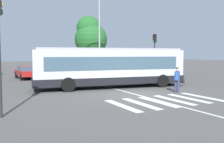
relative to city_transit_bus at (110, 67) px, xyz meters
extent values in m
plane|color=#514F4C|center=(-0.36, -4.23, -1.59)|extent=(160.00, 160.00, 0.00)
cylinder|color=black|center=(4.04, 0.57, -1.09)|extent=(1.03, 0.45, 1.00)
cylinder|color=black|center=(3.69, -1.75, -1.09)|extent=(1.03, 0.45, 1.00)
cylinder|color=black|center=(-3.27, 1.68, -1.09)|extent=(1.03, 0.45, 1.00)
cylinder|color=black|center=(-3.62, -0.64, -1.09)|extent=(1.03, 0.45, 1.00)
cube|color=silver|center=(-0.02, 0.00, 0.04)|extent=(11.80, 4.25, 2.55)
cube|color=black|center=(-0.02, 0.00, -0.96)|extent=(11.92, 4.30, 0.55)
cube|color=#3D5666|center=(-0.02, 0.00, 0.34)|extent=(10.44, 4.10, 0.96)
cube|color=#3D5666|center=(5.70, -0.86, 0.24)|extent=(0.38, 2.22, 1.63)
cube|color=black|center=(5.70, -0.86, 1.13)|extent=(0.35, 1.93, 0.28)
cube|color=#99999E|center=(-0.02, 0.00, 1.39)|extent=(11.32, 3.98, 0.16)
cube|color=#28282B|center=(5.81, -0.88, -1.16)|extent=(0.50, 2.54, 0.36)
cylinder|color=#333856|center=(2.77, -4.31, -1.16)|extent=(0.16, 0.16, 0.85)
cylinder|color=#333856|center=(2.86, -4.46, -1.16)|extent=(0.16, 0.16, 0.85)
cube|color=#2D569E|center=(2.81, -4.39, -0.44)|extent=(0.48, 0.43, 0.60)
cylinder|color=#2D569E|center=(2.61, -4.51, -0.47)|extent=(0.10, 0.10, 0.55)
cylinder|color=#2D569E|center=(3.02, -4.26, -0.47)|extent=(0.10, 0.10, 0.55)
sphere|color=tan|center=(2.81, -4.39, -0.03)|extent=(0.22, 0.22, 0.22)
sphere|color=black|center=(2.81, -4.39, 0.04)|extent=(0.19, 0.19, 0.19)
cylinder|color=black|center=(-5.64, 11.38, -1.27)|extent=(0.24, 0.65, 0.64)
cylinder|color=black|center=(-3.97, 11.48, -1.27)|extent=(0.24, 0.65, 0.64)
cylinder|color=black|center=(-5.47, 8.60, -1.27)|extent=(0.24, 0.65, 0.64)
cylinder|color=black|center=(-3.80, 8.70, -1.27)|extent=(0.24, 0.65, 0.64)
cube|color=#AD1E1E|center=(-4.72, 10.04, -0.95)|extent=(2.09, 4.60, 0.52)
cube|color=#3D5666|center=(-4.72, 9.95, -0.47)|extent=(1.73, 2.25, 0.44)
cube|color=#AD1E1E|center=(-4.72, 9.95, -0.28)|extent=(1.65, 2.07, 0.09)
cylinder|color=black|center=(-3.04, 11.46, -1.27)|extent=(0.25, 0.65, 0.64)
cylinder|color=black|center=(-1.37, 11.61, -1.27)|extent=(0.25, 0.65, 0.64)
cylinder|color=black|center=(-2.80, 8.68, -1.27)|extent=(0.25, 0.65, 0.64)
cylinder|color=black|center=(-1.13, 8.83, -1.27)|extent=(0.25, 0.65, 0.64)
cube|color=#196B70|center=(-2.09, 10.15, -0.95)|extent=(2.20, 4.64, 0.52)
cube|color=#3D5666|center=(-2.08, 10.06, -0.47)|extent=(1.78, 2.29, 0.44)
cube|color=#196B70|center=(-2.08, 10.06, -0.28)|extent=(1.69, 2.10, 0.09)
cylinder|color=black|center=(-0.25, 11.06, -1.27)|extent=(0.26, 0.66, 0.64)
cylinder|color=black|center=(1.42, 11.20, -1.27)|extent=(0.26, 0.66, 0.64)
cylinder|color=black|center=(-0.01, 8.28, -1.27)|extent=(0.26, 0.66, 0.64)
cylinder|color=black|center=(1.66, 8.42, -1.27)|extent=(0.26, 0.66, 0.64)
cube|color=#234293|center=(0.71, 9.74, -0.95)|extent=(2.21, 4.64, 0.52)
cube|color=#3D5666|center=(0.71, 9.65, -0.47)|extent=(1.79, 2.29, 0.44)
cube|color=#234293|center=(0.71, 9.65, -0.28)|extent=(1.70, 2.11, 0.09)
cylinder|color=yellow|center=(-8.01, -6.06, 3.01)|extent=(0.04, 0.20, 0.20)
cylinder|color=#093B10|center=(-8.01, -6.06, 2.71)|extent=(0.04, 0.20, 0.20)
cylinder|color=#28282B|center=(7.79, 4.65, 0.34)|extent=(0.14, 0.14, 3.86)
cube|color=black|center=(7.79, 4.65, 2.72)|extent=(0.28, 0.32, 0.90)
cylinder|color=#410907|center=(7.62, 4.65, 2.99)|extent=(0.04, 0.20, 0.20)
cylinder|color=#463707|center=(7.62, 4.65, 2.69)|extent=(0.04, 0.20, 0.20)
cylinder|color=green|center=(7.62, 4.65, 2.39)|extent=(0.04, 0.20, 0.20)
cylinder|color=#28282B|center=(8.25, 6.38, -0.44)|extent=(0.12, 0.12, 2.30)
cylinder|color=#28282B|center=(12.03, 6.38, -0.44)|extent=(0.12, 0.12, 2.30)
cube|color=slate|center=(10.14, 7.08, -0.32)|extent=(3.62, 0.04, 1.93)
cylinder|color=#515660|center=(10.14, 6.38, 0.89)|extent=(3.85, 1.54, 1.54)
cube|color=#4C3823|center=(10.14, 6.38, -1.14)|extent=(3.02, 0.36, 0.08)
cylinder|color=#939399|center=(2.89, 8.36, 3.09)|extent=(0.20, 0.20, 9.35)
cylinder|color=brown|center=(5.35, 16.70, -0.05)|extent=(0.36, 0.36, 3.07)
sphere|color=#236028|center=(5.35, 16.70, 3.15)|extent=(4.78, 4.78, 4.78)
sphere|color=#236028|center=(5.12, 16.97, 4.82)|extent=(3.58, 3.58, 3.58)
cube|color=silver|center=(-2.61, -6.37, -1.58)|extent=(0.45, 3.32, 0.01)
cube|color=silver|center=(-1.48, -6.37, -1.58)|extent=(0.45, 3.32, 0.01)
cube|color=silver|center=(-0.36, -6.37, -1.58)|extent=(0.45, 3.32, 0.01)
cube|color=silver|center=(0.77, -6.37, -1.58)|extent=(0.45, 3.32, 0.01)
cube|color=silver|center=(1.90, -6.37, -1.58)|extent=(0.45, 3.32, 0.01)
cube|color=silver|center=(3.02, -6.37, -1.58)|extent=(0.45, 3.32, 0.01)
cube|color=silver|center=(-0.09, -2.23, -1.59)|extent=(0.16, 24.00, 0.01)
camera|label=1|loc=(-8.74, -17.02, 1.02)|focal=39.52mm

